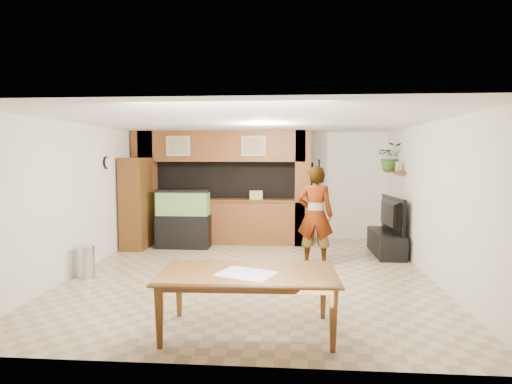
# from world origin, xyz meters

# --- Properties ---
(floor) EXTENTS (6.50, 6.50, 0.00)m
(floor) POSITION_xyz_m (0.00, 0.00, 0.00)
(floor) COLOR #C7AE8A
(floor) RESTS_ON ground
(ceiling) EXTENTS (6.50, 6.50, 0.00)m
(ceiling) POSITION_xyz_m (0.00, 0.00, 2.60)
(ceiling) COLOR white
(ceiling) RESTS_ON wall_back
(wall_back) EXTENTS (6.00, 0.00, 6.00)m
(wall_back) POSITION_xyz_m (0.00, 3.25, 1.30)
(wall_back) COLOR white
(wall_back) RESTS_ON floor
(wall_left) EXTENTS (0.00, 6.50, 6.50)m
(wall_left) POSITION_xyz_m (-3.00, 0.00, 1.30)
(wall_left) COLOR white
(wall_left) RESTS_ON floor
(wall_right) EXTENTS (0.00, 6.50, 6.50)m
(wall_right) POSITION_xyz_m (3.00, 0.00, 1.30)
(wall_right) COLOR white
(wall_right) RESTS_ON floor
(partition) EXTENTS (4.20, 0.99, 2.60)m
(partition) POSITION_xyz_m (-0.95, 2.64, 1.31)
(partition) COLOR brown
(partition) RESTS_ON floor
(wall_clock) EXTENTS (0.05, 0.25, 0.25)m
(wall_clock) POSITION_xyz_m (-2.97, 1.00, 1.90)
(wall_clock) COLOR black
(wall_clock) RESTS_ON wall_left
(wall_shelf) EXTENTS (0.25, 0.90, 0.04)m
(wall_shelf) POSITION_xyz_m (2.85, 1.95, 1.70)
(wall_shelf) COLOR brown
(wall_shelf) RESTS_ON wall_right
(pantry_cabinet) EXTENTS (0.50, 0.81, 1.99)m
(pantry_cabinet) POSITION_xyz_m (-2.70, 1.85, 0.99)
(pantry_cabinet) COLOR brown
(pantry_cabinet) RESTS_ON floor
(trash_can) EXTENTS (0.29, 0.29, 0.54)m
(trash_can) POSITION_xyz_m (-2.76, -0.43, 0.27)
(trash_can) COLOR #B2B2B7
(trash_can) RESTS_ON floor
(aquarium) EXTENTS (1.17, 0.44, 1.30)m
(aquarium) POSITION_xyz_m (-1.68, 1.95, 0.64)
(aquarium) COLOR black
(aquarium) RESTS_ON floor
(tv_stand) EXTENTS (0.52, 1.42, 0.47)m
(tv_stand) POSITION_xyz_m (2.65, 1.66, 0.24)
(tv_stand) COLOR black
(tv_stand) RESTS_ON floor
(television) EXTENTS (0.30, 1.28, 0.73)m
(television) POSITION_xyz_m (2.65, 1.66, 0.84)
(television) COLOR black
(television) RESTS_ON tv_stand
(photo_frame) EXTENTS (0.03, 0.15, 0.20)m
(photo_frame) POSITION_xyz_m (2.85, 1.75, 1.82)
(photo_frame) COLOR tan
(photo_frame) RESTS_ON wall_shelf
(potted_plant) EXTENTS (0.58, 0.51, 0.59)m
(potted_plant) POSITION_xyz_m (2.82, 2.27, 2.02)
(potted_plant) COLOR #366126
(potted_plant) RESTS_ON wall_shelf
(person) EXTENTS (0.72, 0.52, 1.85)m
(person) POSITION_xyz_m (1.13, 0.79, 0.93)
(person) COLOR tan
(person) RESTS_ON floor
(microphone) EXTENTS (0.04, 0.10, 0.16)m
(microphone) POSITION_xyz_m (1.18, 0.63, 1.90)
(microphone) COLOR black
(microphone) RESTS_ON person
(dining_table) EXTENTS (2.06, 1.20, 0.71)m
(dining_table) POSITION_xyz_m (0.18, -2.49, 0.36)
(dining_table) COLOR brown
(dining_table) RESTS_ON floor
(newspaper_a) EXTENTS (0.73, 0.64, 0.01)m
(newspaper_a) POSITION_xyz_m (0.17, -2.52, 0.72)
(newspaper_a) COLOR silver
(newspaper_a) RESTS_ON dining_table
(counter_box) EXTENTS (0.31, 0.23, 0.20)m
(counter_box) POSITION_xyz_m (-0.11, 2.45, 1.14)
(counter_box) COLOR tan
(counter_box) RESTS_ON partition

